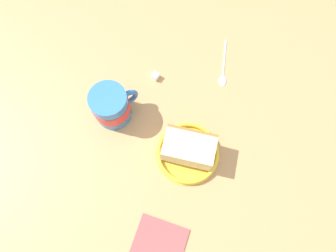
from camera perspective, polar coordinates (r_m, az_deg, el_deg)
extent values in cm
cube|color=tan|center=(69.12, 0.61, -4.48)|extent=(145.02, 145.02, 2.82)
cylinder|color=yellow|center=(67.14, 3.73, -5.20)|extent=(14.11, 14.11, 0.86)
torus|color=yellow|center=(66.33, 3.77, -5.03)|extent=(13.78, 13.78, 0.81)
cube|color=#9E662D|center=(66.43, 3.77, -5.05)|extent=(12.16, 9.42, 0.60)
cube|color=beige|center=(63.52, 3.94, -4.40)|extent=(12.16, 9.42, 5.42)
cube|color=#9E662D|center=(64.46, 4.54, -1.61)|extent=(10.25, 4.33, 5.42)
cylinder|color=#3372BF|center=(67.25, -10.77, 3.72)|extent=(8.15, 8.15, 9.14)
cylinder|color=red|center=(67.26, -10.77, 3.71)|extent=(8.31, 8.31, 3.64)
cylinder|color=#47230F|center=(65.21, -11.12, 4.48)|extent=(7.17, 7.17, 0.40)
torus|color=#3372BF|center=(67.46, -7.69, 5.31)|extent=(3.37, 5.13, 5.17)
ellipsoid|color=silver|center=(74.66, 10.33, 8.53)|extent=(3.11, 3.57, 0.80)
cylinder|color=silver|center=(78.12, 10.68, 12.71)|extent=(4.90, 9.33, 0.50)
cube|color=#B24C4C|center=(65.32, -1.82, -21.67)|extent=(12.50, 12.18, 0.60)
cube|color=white|center=(73.59, -2.46, 9.40)|extent=(1.61, 1.61, 1.61)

